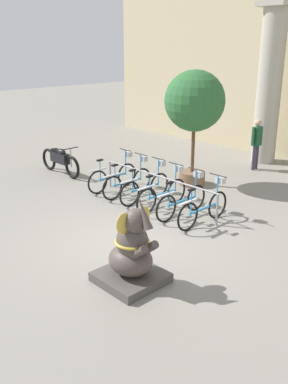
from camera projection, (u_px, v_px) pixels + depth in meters
ground_plane at (131, 241)px, 8.97m from camera, size 60.00×60.00×0.00m
column_left at (269, 85)px, 14.13m from camera, size 1.00×1.00×5.16m
bike_rack at (157, 181)px, 10.84m from camera, size 3.91×0.05×0.77m
bicycle_0 at (114, 175)px, 11.99m from camera, size 0.48×1.72×1.08m
bicycle_1 at (129, 181)px, 11.52m from camera, size 0.48×1.72×1.08m
bicycle_2 at (146, 186)px, 11.08m from camera, size 0.48×1.72×1.08m
bicycle_3 at (163, 193)px, 10.60m from camera, size 0.48×1.72×1.08m
bicycle_4 at (183, 200)px, 10.13m from camera, size 0.48×1.72×1.08m
bicycle_5 at (204, 207)px, 9.67m from camera, size 0.48×1.72×1.08m
elephant_statue at (132, 254)px, 7.23m from camera, size 1.05×1.05×1.64m
motorcycle at (60, 160)px, 13.37m from camera, size 2.04×0.55×0.95m
person_pedestrian at (257, 140)px, 13.71m from camera, size 0.22×0.47×1.64m
potted_tree at (195, 105)px, 11.80m from camera, size 1.69×1.69×3.26m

